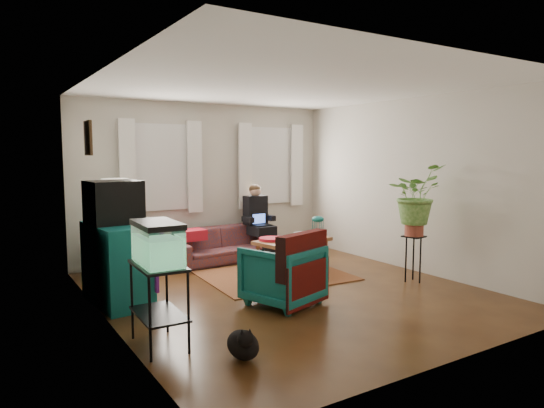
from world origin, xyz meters
TOP-DOWN VIEW (x-y plane):
  - floor at (0.00, 0.00)m, footprint 4.50×5.00m
  - ceiling at (0.00, 0.00)m, footprint 4.50×5.00m
  - wall_back at (0.00, 2.50)m, footprint 4.50×0.01m
  - wall_front at (0.00, -2.50)m, footprint 4.50×0.01m
  - wall_left at (-2.25, 0.00)m, footprint 0.01×5.00m
  - wall_right at (2.25, 0.00)m, footprint 0.01×5.00m
  - window_left at (-0.80, 2.48)m, footprint 1.08×0.04m
  - window_right at (1.25, 2.48)m, footprint 1.08×0.04m
  - curtains_left at (-0.80, 2.40)m, footprint 1.36×0.06m
  - curtains_right at (1.25, 2.40)m, footprint 1.36×0.06m
  - picture_frame at (-2.21, 0.85)m, footprint 0.04×0.32m
  - area_rug at (0.27, 0.76)m, footprint 2.09×1.72m
  - sofa at (0.09, 2.05)m, footprint 1.92×0.82m
  - seated_person at (0.77, 2.08)m, footprint 0.50×0.60m
  - side_table at (-1.65, 2.00)m, footprint 0.56×0.56m
  - table_lamp at (-1.65, 2.00)m, footprint 0.42×0.42m
  - dresser at (-1.99, 0.67)m, footprint 0.62×1.10m
  - crt_tv at (-1.98, 0.78)m, footprint 0.63×0.58m
  - aquarium_stand at (-2.00, -0.84)m, footprint 0.41×0.70m
  - aquarium at (-2.00, -0.84)m, footprint 0.36×0.64m
  - black_cat at (-1.50, -1.51)m, footprint 0.36×0.44m
  - armchair at (-0.35, -0.39)m, footprint 0.95×0.92m
  - serape_throw at (-0.26, -0.68)m, footprint 0.81×0.42m
  - coffee_table at (0.70, 0.92)m, footprint 1.26×0.87m
  - cup_a at (0.47, 0.77)m, footprint 0.16×0.16m
  - cup_b at (0.79, 0.75)m, footprint 0.13×0.13m
  - bowl at (0.99, 1.10)m, footprint 0.27×0.27m
  - snack_tray at (0.36, 1.01)m, footprint 0.43×0.43m
  - birdcage at (1.13, 0.86)m, footprint 0.23×0.23m
  - plant_stand at (1.73, -0.52)m, footprint 0.32×0.32m
  - potted_plant at (1.73, -0.52)m, footprint 0.84×0.76m

SIDE VIEW (x-z plane):
  - floor at x=0.00m, z-range -0.01..0.01m
  - area_rug at x=0.27m, z-range 0.00..0.01m
  - black_cat at x=-1.50m, z-range 0.00..0.32m
  - coffee_table at x=0.70m, z-range 0.00..0.48m
  - plant_stand at x=1.73m, z-range 0.00..0.65m
  - sofa at x=0.09m, z-range 0.00..0.74m
  - side_table at x=-1.65m, z-range 0.00..0.75m
  - aquarium_stand at x=-2.00m, z-range 0.00..0.77m
  - armchair at x=-0.35m, z-range 0.00..0.79m
  - dresser at x=-1.99m, z-range 0.00..0.95m
  - snack_tray at x=0.36m, z-range 0.48..0.52m
  - bowl at x=0.99m, z-range 0.48..0.53m
  - cup_b at x=0.79m, z-range 0.48..0.58m
  - cup_a at x=0.47m, z-range 0.48..0.58m
  - serape_throw at x=-0.26m, z-range 0.23..0.88m
  - seated_person at x=0.77m, z-range 0.00..1.13m
  - birdcage at x=1.13m, z-range 0.48..0.81m
  - aquarium at x=-2.00m, z-range 0.77..1.17m
  - table_lamp at x=-1.65m, z-range 0.72..1.40m
  - potted_plant at x=1.73m, z-range 0.68..1.50m
  - crt_tv at x=-1.98m, z-range 0.95..1.45m
  - wall_back at x=0.00m, z-range 0.00..2.60m
  - wall_front at x=0.00m, z-range 0.00..2.60m
  - wall_left at x=-2.25m, z-range 0.00..2.60m
  - wall_right at x=2.25m, z-range 0.00..2.60m
  - curtains_left at x=-0.80m, z-range 0.80..2.30m
  - curtains_right at x=1.25m, z-range 0.80..2.30m
  - window_left at x=-0.80m, z-range 0.86..2.24m
  - window_right at x=1.25m, z-range 0.86..2.24m
  - picture_frame at x=-2.21m, z-range 1.75..2.15m
  - ceiling at x=0.00m, z-range 2.60..2.60m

